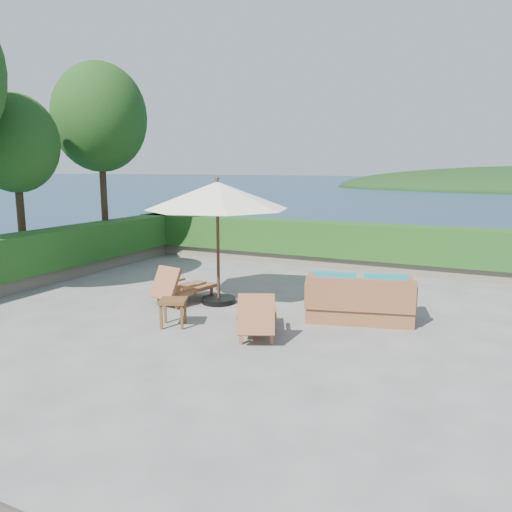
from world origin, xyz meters
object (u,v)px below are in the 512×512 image
at_px(patio_umbrella, 217,197).
at_px(lounge_left, 181,287).
at_px(side_table, 173,304).
at_px(lounge_right, 257,316).
at_px(wicker_loveseat, 359,301).

distance_m(patio_umbrella, lounge_left, 2.14).
height_order(lounge_left, side_table, lounge_left).
relative_size(patio_umbrella, lounge_right, 2.17).
distance_m(lounge_right, side_table, 1.68).
distance_m(patio_umbrella, wicker_loveseat, 3.68).
bearing_deg(side_table, patio_umbrella, 91.29).
xyz_separation_m(lounge_right, side_table, (-1.67, -0.17, 0.06)).
distance_m(lounge_left, side_table, 1.63).
distance_m(lounge_left, wicker_loveseat, 3.87).
relative_size(lounge_left, side_table, 2.48).
xyz_separation_m(patio_umbrella, lounge_left, (-0.73, -0.37, -1.98)).
xyz_separation_m(lounge_left, wicker_loveseat, (3.85, 0.44, 0.02)).
relative_size(lounge_left, lounge_right, 0.98).
relative_size(lounge_left, wicker_loveseat, 0.72).
bearing_deg(wicker_loveseat, patio_umbrella, 166.79).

